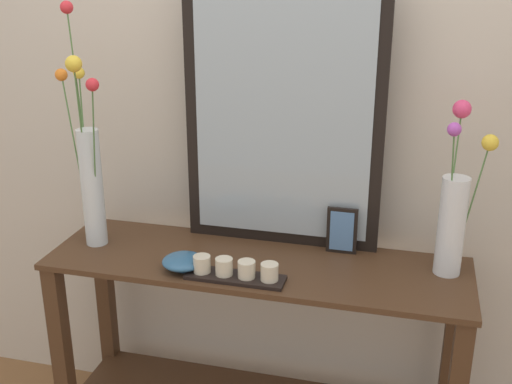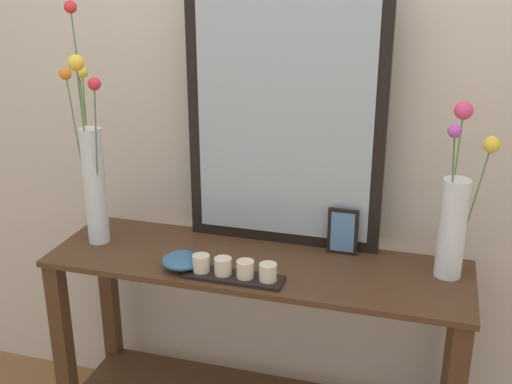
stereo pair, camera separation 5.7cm
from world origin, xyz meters
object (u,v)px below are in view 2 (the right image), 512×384
at_px(tall_vase_left, 92,167).
at_px(decorative_bowl, 183,260).
at_px(mirror_leaning, 284,119).
at_px(vase_right, 455,215).
at_px(console_table, 256,341).
at_px(candle_tray, 234,271).
at_px(picture_frame_small, 343,232).

relative_size(tall_vase_left, decorative_bowl, 6.00).
relative_size(mirror_leaning, vase_right, 1.64).
relative_size(console_table, decorative_bowl, 10.27).
xyz_separation_m(candle_tray, decorative_bowl, (-0.18, 0.02, -0.00)).
xyz_separation_m(picture_frame_small, decorative_bowl, (-0.48, -0.25, -0.05)).
xyz_separation_m(mirror_leaning, candle_tray, (-0.08, -0.32, -0.42)).
relative_size(tall_vase_left, candle_tray, 2.60).
relative_size(vase_right, picture_frame_small, 3.34).
bearing_deg(picture_frame_small, tall_vase_left, -171.04).
bearing_deg(picture_frame_small, decorative_bowl, -152.23).
distance_m(console_table, vase_right, 0.81).
bearing_deg(console_table, picture_frame_small, 27.45).
height_order(console_table, candle_tray, candle_tray).
relative_size(mirror_leaning, picture_frame_small, 5.47).
bearing_deg(picture_frame_small, vase_right, -9.38).
distance_m(picture_frame_small, decorative_bowl, 0.55).
xyz_separation_m(mirror_leaning, tall_vase_left, (-0.64, -0.18, -0.17)).
bearing_deg(vase_right, candle_tray, -161.42).
height_order(console_table, picture_frame_small, picture_frame_small).
bearing_deg(candle_tray, mirror_leaning, 76.10).
height_order(candle_tray, picture_frame_small, picture_frame_small).
bearing_deg(tall_vase_left, candle_tray, -14.25).
relative_size(mirror_leaning, decorative_bowl, 6.53).
xyz_separation_m(candle_tray, picture_frame_small, (0.30, 0.28, 0.05)).
bearing_deg(mirror_leaning, tall_vase_left, -164.66).
relative_size(mirror_leaning, tall_vase_left, 1.09).
bearing_deg(picture_frame_small, mirror_leaning, 169.81).
relative_size(console_table, vase_right, 2.58).
bearing_deg(mirror_leaning, console_table, -104.65).
xyz_separation_m(tall_vase_left, decorative_bowl, (0.38, -0.12, -0.25)).
distance_m(console_table, tall_vase_left, 0.84).
distance_m(vase_right, decorative_bowl, 0.88).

